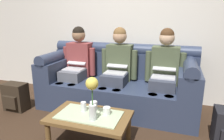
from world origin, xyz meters
The scene contains 11 objects.
back_wall_patterned centered at (0.00, 1.70, 1.45)m, with size 6.00×0.12×2.90m, color silver.
couch centered at (0.00, 1.17, 0.37)m, with size 2.30×0.88×0.96m.
person_left centered at (-0.68, 1.17, 0.66)m, with size 0.56×0.67×1.22m.
person_middle centered at (0.00, 1.17, 0.66)m, with size 0.56×0.67×1.22m.
person_right centered at (0.68, 1.17, 0.66)m, with size 0.56×0.67×1.22m.
coffee_table centered at (0.00, 0.13, 0.31)m, with size 0.86×0.53×0.37m.
flower_vase centered at (0.08, 0.04, 0.65)m, with size 0.13×0.13×0.45m.
cup_near_left centered at (-0.09, 0.18, 0.42)m, with size 0.06×0.06×0.11m, color silver.
cup_near_right centered at (0.00, 0.25, 0.41)m, with size 0.08×0.08×0.09m, color silver.
cup_far_center centered at (0.17, 0.19, 0.41)m, with size 0.08×0.08×0.08m, color white.
backpack_left centered at (-1.42, 0.57, 0.20)m, with size 0.34×0.25×0.41m.
Camera 1 is at (0.84, -1.63, 1.37)m, focal length 32.22 mm.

